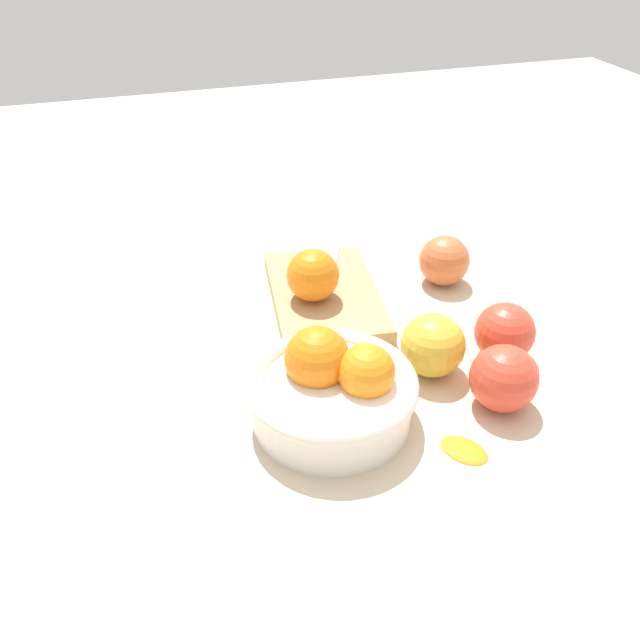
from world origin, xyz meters
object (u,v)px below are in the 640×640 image
object	(u,v)px
orange_on_board	(313,275)
cutting_board	(325,296)
apple_front_right	(444,260)
apple_front_left_3	(504,378)
bowl	(333,389)
apple_front_left	(505,332)
knife	(329,265)
apple_front_left_2	(433,345)

from	to	relation	value
orange_on_board	cutting_board	bearing A→B (deg)	-55.45
apple_front_right	apple_front_left_3	bearing A→B (deg)	167.87
orange_on_board	apple_front_left_3	bearing A→B (deg)	-149.37
bowl	apple_front_left	size ratio (longest dim) A/B	2.54
bowl	apple_front_left	bearing A→B (deg)	-79.93
orange_on_board	apple_front_left_3	xyz separation A→B (m)	(-0.24, -0.14, -0.02)
orange_on_board	knife	bearing A→B (deg)	-33.31
knife	apple_front_left_2	world-z (taller)	apple_front_left_2
knife	apple_front_left_2	xyz separation A→B (m)	(-0.23, -0.05, 0.01)
bowl	knife	bearing A→B (deg)	-17.27
knife	apple_front_left_3	size ratio (longest dim) A/B	1.99
orange_on_board	apple_front_right	xyz separation A→B (m)	(0.02, -0.20, -0.02)
cutting_board	apple_front_right	distance (m)	0.18
orange_on_board	apple_front_right	size ratio (longest dim) A/B	0.97
orange_on_board	apple_front_left	world-z (taller)	orange_on_board
apple_front_left_2	apple_front_right	bearing A→B (deg)	-29.74
knife	apple_front_left	world-z (taller)	apple_front_left
cutting_board	orange_on_board	xyz separation A→B (m)	(-0.01, 0.02, 0.05)
apple_front_left_2	apple_front_left_3	size ratio (longest dim) A/B	1.01
orange_on_board	apple_front_right	world-z (taller)	orange_on_board
apple_front_left_3	knife	bearing A→B (deg)	17.62
knife	apple_front_left	distance (m)	0.27
bowl	apple_front_left_2	distance (m)	0.14
cutting_board	bowl	bearing A→B (deg)	164.40
apple_front_left_2	apple_front_left_3	xyz separation A→B (m)	(-0.08, -0.05, -0.00)
bowl	cutting_board	xyz separation A→B (m)	(0.22, -0.06, -0.03)
apple_front_left	apple_front_right	xyz separation A→B (m)	(0.18, -0.01, -0.00)
apple_front_left	orange_on_board	bearing A→B (deg)	49.13
apple_front_left	apple_front_left_2	xyz separation A→B (m)	(-0.00, 0.09, 0.00)
cutting_board	apple_front_left_2	size ratio (longest dim) A/B	3.00
knife	apple_front_left_3	distance (m)	0.33
apple_front_left	apple_front_right	distance (m)	0.18
apple_front_right	apple_front_left	bearing A→B (deg)	177.24
bowl	knife	size ratio (longest dim) A/B	1.23
bowl	orange_on_board	distance (m)	0.21
apple_front_right	apple_front_left_3	size ratio (longest dim) A/B	0.95
bowl	knife	distance (m)	0.29
apple_front_left	knife	bearing A→B (deg)	31.98
bowl	cutting_board	world-z (taller)	bowl
apple_front_left	apple_front_left_2	size ratio (longest dim) A/B	0.95
cutting_board	apple_front_left_2	bearing A→B (deg)	-157.50
cutting_board	apple_front_right	bearing A→B (deg)	-89.55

